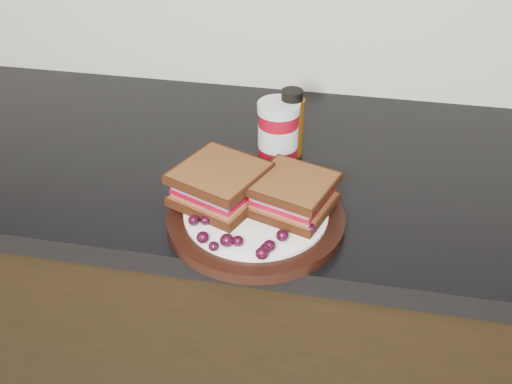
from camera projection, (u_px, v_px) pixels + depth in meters
The scene contains 31 objects.
base_cabinets at pixel (217, 321), 1.35m from camera, with size 3.96×0.58×0.86m, color black.
countertop at pixel (208, 160), 1.09m from camera, with size 3.98×0.60×0.04m, color black.
plate at pixel (256, 218), 0.90m from camera, with size 0.28×0.28×0.02m, color black.
sandwich_left at pixel (220, 184), 0.90m from camera, with size 0.13×0.13×0.06m, color brown, non-canonical shape.
sandwich_right at pixel (293, 194), 0.88m from camera, with size 0.11×0.11×0.05m, color brown, non-canonical shape.
grape_0 at pixel (194, 220), 0.86m from camera, with size 0.02×0.02×0.02m, color black.
grape_1 at pixel (205, 220), 0.86m from camera, with size 0.02×0.02×0.01m, color black.
grape_2 at pixel (203, 237), 0.82m from camera, with size 0.02×0.02×0.02m, color black.
grape_3 at pixel (214, 246), 0.81m from camera, with size 0.02×0.02×0.01m, color black.
grape_4 at pixel (227, 240), 0.82m from camera, with size 0.02×0.02×0.02m, color black.
grape_5 at pixel (238, 241), 0.82m from camera, with size 0.02×0.02×0.02m, color black.
grape_6 at pixel (262, 253), 0.79m from camera, with size 0.02×0.02×0.02m, color black.
grape_7 at pixel (265, 249), 0.80m from camera, with size 0.02×0.02×0.02m, color black.
grape_8 at pixel (269, 246), 0.81m from camera, with size 0.02×0.02×0.02m, color black.
grape_9 at pixel (282, 235), 0.83m from camera, with size 0.02×0.02×0.02m, color black.
grape_10 at pixel (311, 229), 0.84m from camera, with size 0.02×0.02×0.02m, color black.
grape_11 at pixel (305, 226), 0.85m from camera, with size 0.02×0.02×0.02m, color black.
grape_12 at pixel (307, 221), 0.86m from camera, with size 0.02×0.02×0.02m, color black.
grape_13 at pixel (321, 208), 0.88m from camera, with size 0.02×0.02×0.01m, color black.
grape_14 at pixel (298, 195), 0.91m from camera, with size 0.02×0.02×0.02m, color black.
grape_15 at pixel (285, 197), 0.91m from camera, with size 0.02×0.02×0.02m, color black.
grape_16 at pixel (233, 188), 0.93m from camera, with size 0.02×0.02×0.02m, color black.
grape_17 at pixel (231, 188), 0.93m from camera, with size 0.02×0.02×0.02m, color black.
grape_18 at pixel (209, 194), 0.91m from camera, with size 0.02×0.02×0.02m, color black.
grape_19 at pixel (205, 197), 0.91m from camera, with size 0.02×0.02×0.02m, color black.
grape_20 at pixel (216, 212), 0.87m from camera, with size 0.02×0.02×0.02m, color black.
grape_21 at pixel (230, 191), 0.92m from camera, with size 0.02×0.02×0.02m, color black.
grape_22 at pixel (217, 199), 0.90m from camera, with size 0.01×0.01×0.01m, color black.
grape_23 at pixel (198, 194), 0.91m from camera, with size 0.02×0.02×0.02m, color black.
condiment_jar at pixel (278, 131), 1.03m from camera, with size 0.08×0.08×0.11m, color maroon.
oil_bottle at pixel (291, 123), 1.04m from camera, with size 0.05×0.05×0.13m, color #532E08.
Camera 1 is at (0.27, 0.81, 1.46)m, focal length 40.00 mm.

